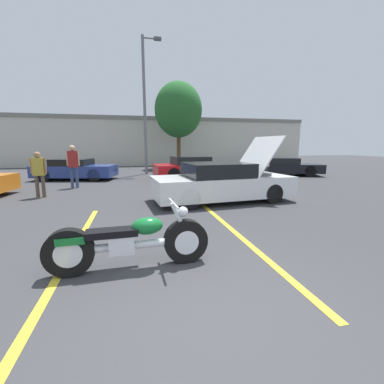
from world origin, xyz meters
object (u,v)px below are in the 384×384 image
motorcycle (130,242)px  show_car_hood_open (222,182)px  parked_car_mid_right_row (193,168)px  spectator_near_motorcycle (39,171)px  light_pole (146,101)px  spectator_by_show_car (265,163)px  parked_car_right_row (282,167)px  tree_background (178,110)px  parked_car_mid_left_row (75,169)px  spectator_midground (73,162)px

motorcycle → show_car_hood_open: bearing=52.9°
parked_car_mid_right_row → spectator_near_motorcycle: spectator_near_motorcycle is taller
light_pole → spectator_by_show_car: size_ratio=5.04×
parked_car_right_row → parked_car_mid_right_row: 5.78m
light_pole → tree_background: bearing=54.6°
spectator_near_motorcycle → spectator_by_show_car: bearing=9.3°
parked_car_mid_right_row → tree_background: bearing=82.2°
parked_car_mid_left_row → spectator_midground: 3.05m
parked_car_right_row → parked_car_mid_left_row: bearing=-163.4°
light_pole → parked_car_mid_left_row: size_ratio=1.90×
parked_car_mid_right_row → parked_car_mid_left_row: bearing=168.1°
tree_background → motorcycle: 17.97m
parked_car_mid_right_row → spectator_by_show_car: 3.99m
spectator_near_motorcycle → tree_background: bearing=57.7°
light_pole → motorcycle: light_pole is taller
light_pole → parked_car_right_row: size_ratio=1.72×
show_car_hood_open → spectator_midground: show_car_hood_open is taller
show_car_hood_open → tree_background: bearing=81.3°
spectator_near_motorcycle → light_pole: bearing=59.5°
parked_car_right_row → spectator_midground: bearing=-149.1°
light_pole → parked_car_mid_left_row: (-3.97, -2.09, -4.00)m
motorcycle → tree_background: bearing=75.2°
tree_background → show_car_hood_open: 13.43m
show_car_hood_open → parked_car_mid_left_row: size_ratio=1.06×
tree_background → parked_car_right_row: (5.40, -6.44, -4.06)m
motorcycle → parked_car_mid_left_row: 11.56m
parked_car_mid_left_row → parked_car_right_row: bearing=9.8°
light_pole → spectator_midground: 6.99m
tree_background → spectator_near_motorcycle: tree_background is taller
parked_car_mid_right_row → spectator_by_show_car: spectator_by_show_car is taller
parked_car_mid_right_row → spectator_near_motorcycle: (-6.49, -4.12, 0.36)m
motorcycle → spectator_near_motorcycle: size_ratio=1.48×
motorcycle → show_car_hood_open: 5.18m
spectator_near_motorcycle → spectator_by_show_car: size_ratio=0.97×
spectator_near_motorcycle → spectator_midground: spectator_midground is taller
motorcycle → spectator_midground: (-2.45, 8.21, 0.70)m
spectator_midground → parked_car_mid_right_row: bearing=20.4°
tree_background → show_car_hood_open: (-0.75, -12.81, -3.97)m
light_pole → motorcycle: bearing=-94.1°
spectator_by_show_car → spectator_midground: (-8.81, 0.41, 0.13)m
parked_car_right_row → spectator_near_motorcycle: size_ratio=3.01×
spectator_near_motorcycle → spectator_by_show_car: 9.66m
light_pole → spectator_by_show_car: bearing=-45.2°
tree_background → parked_car_mid_right_row: size_ratio=1.52×
parked_car_mid_left_row → spectator_near_motorcycle: size_ratio=2.73×
light_pole → show_car_hood_open: light_pole is taller
parked_car_right_row → spectator_midground: (-11.53, -2.43, 0.58)m
show_car_hood_open → spectator_by_show_car: size_ratio=2.83×
parked_car_right_row → spectator_midground: spectator_midground is taller
parked_car_mid_right_row → spectator_near_motorcycle: size_ratio=2.76×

